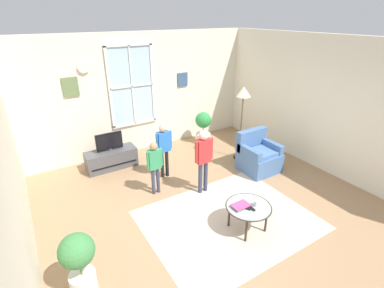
{
  "coord_description": "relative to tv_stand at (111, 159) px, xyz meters",
  "views": [
    {
      "loc": [
        -2.55,
        -3.23,
        3.18
      ],
      "look_at": [
        -0.14,
        0.68,
        1.07
      ],
      "focal_mm": 26.67,
      "sensor_mm": 36.0,
      "label": 1
    }
  ],
  "objects": [
    {
      "name": "person_blue_shirt",
      "position": [
        0.84,
        -0.98,
        0.53
      ],
      "size": [
        0.36,
        0.16,
        1.19
      ],
      "color": "black",
      "rests_on": "ground_plane"
    },
    {
      "name": "person_green_shirt",
      "position": [
        0.42,
        -1.44,
        0.46
      ],
      "size": [
        0.32,
        0.15,
        1.07
      ],
      "color": "#333851",
      "rests_on": "ground_plane"
    },
    {
      "name": "potted_plant_by_window",
      "position": [
        2.51,
        0.06,
        0.25
      ],
      "size": [
        0.42,
        0.42,
        0.85
      ],
      "color": "silver",
      "rests_on": "ground_plane"
    },
    {
      "name": "remote_near_cup",
      "position": [
        1.15,
        -3.17,
        0.24
      ],
      "size": [
        0.11,
        0.14,
        0.02
      ],
      "primitive_type": "cube",
      "rotation": [
        0.0,
        0.0,
        0.54
      ],
      "color": "black",
      "rests_on": "coffee_table"
    },
    {
      "name": "floor_lamp",
      "position": [
        2.74,
        -1.15,
        1.24
      ],
      "size": [
        0.32,
        0.32,
        1.74
      ],
      "color": "black",
      "rests_on": "ground_plane"
    },
    {
      "name": "coffee_table",
      "position": [
        1.22,
        -3.14,
        0.2
      ],
      "size": [
        0.73,
        0.73,
        0.44
      ],
      "color": "#99B2B7",
      "rests_on": "ground_plane"
    },
    {
      "name": "back_wall",
      "position": [
        1.1,
        0.64,
        1.21
      ],
      "size": [
        5.67,
        0.17,
        2.83
      ],
      "color": "silver",
      "rests_on": "ground_plane"
    },
    {
      "name": "tv_stand",
      "position": [
        0.0,
        0.0,
        0.0
      ],
      "size": [
        1.1,
        0.44,
        0.42
      ],
      "color": "#4C4C51",
      "rests_on": "ground_plane"
    },
    {
      "name": "potted_plant_corner",
      "position": [
        -1.27,
        -2.93,
        0.3
      ],
      "size": [
        0.42,
        0.42,
        0.87
      ],
      "color": "silver",
      "rests_on": "ground_plane"
    },
    {
      "name": "side_wall_right",
      "position": [
        4.0,
        -2.54,
        1.2
      ],
      "size": [
        0.12,
        6.23,
        2.83
      ],
      "color": "silver",
      "rests_on": "ground_plane"
    },
    {
      "name": "remote_near_books",
      "position": [
        1.22,
        -3.21,
        0.24
      ],
      "size": [
        0.05,
        0.14,
        0.02
      ],
      "primitive_type": "cube",
      "rotation": [
        0.0,
        0.0,
        -0.08
      ],
      "color": "black",
      "rests_on": "coffee_table"
    },
    {
      "name": "cup",
      "position": [
        1.33,
        -3.19,
        0.28
      ],
      "size": [
        0.08,
        0.08,
        0.1
      ],
      "primitive_type": "cylinder",
      "color": "white",
      "rests_on": "coffee_table"
    },
    {
      "name": "book_stack",
      "position": [
        1.1,
        -3.09,
        0.25
      ],
      "size": [
        0.28,
        0.19,
        0.04
      ],
      "color": "#92B23C",
      "rests_on": "coffee_table"
    },
    {
      "name": "area_rug",
      "position": [
        1.1,
        -2.82,
        -0.21
      ],
      "size": [
        2.73,
        2.19,
        0.01
      ],
      "primitive_type": "cube",
      "color": "#C6B29E",
      "rests_on": "ground_plane"
    },
    {
      "name": "armchair",
      "position": [
        2.72,
        -1.79,
        0.11
      ],
      "size": [
        0.76,
        0.74,
        0.87
      ],
      "color": "#476B9E",
      "rests_on": "ground_plane"
    },
    {
      "name": "person_red_shirt",
      "position": [
        1.21,
        -1.88,
        0.59
      ],
      "size": [
        0.39,
        0.18,
        1.29
      ],
      "color": "#333851",
      "rests_on": "ground_plane"
    },
    {
      "name": "television",
      "position": [
        0.0,
        -0.0,
        0.43
      ],
      "size": [
        0.58,
        0.08,
        0.41
      ],
      "color": "#4C4C4C",
      "rests_on": "tv_stand"
    },
    {
      "name": "side_wall_left",
      "position": [
        -1.78,
        -2.54,
        1.2
      ],
      "size": [
        0.12,
        6.23,
        2.83
      ],
      "color": "silver",
      "rests_on": "ground_plane"
    },
    {
      "name": "ground_plane",
      "position": [
        1.11,
        -2.54,
        -0.22
      ],
      "size": [
        6.27,
        6.83,
        0.02
      ],
      "primitive_type": "cube",
      "color": "#9E7A56"
    }
  ]
}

